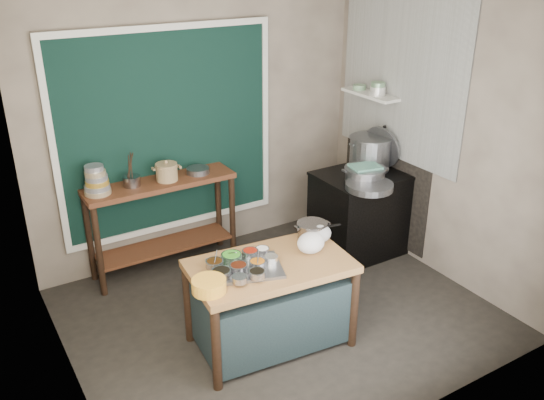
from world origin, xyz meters
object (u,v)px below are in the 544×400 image
condiment_tray (245,268)px  back_counter (163,225)px  saucepan (312,231)px  steamer (365,174)px  ceramic_crock (167,173)px  stove_block (361,214)px  stock_pot (370,153)px  utensil_cup (132,181)px  prep_table (270,304)px  yellow_basin (209,285)px

condiment_tray → back_counter: bearing=92.2°
condiment_tray → saucepan: bearing=11.9°
condiment_tray → steamer: bearing=21.6°
steamer → ceramic_crock: bearing=153.6°
stove_block → steamer: bearing=-126.2°
stock_pot → steamer: (-0.24, -0.23, -0.11)m
saucepan → stove_block: bearing=42.2°
steamer → utensil_cup: bearing=156.6°
stove_block → steamer: 0.55m
prep_table → back_counter: bearing=105.5°
prep_table → saucepan: 0.70m
stove_block → condiment_tray: (-1.84, -0.83, 0.34)m
yellow_basin → utensil_cup: bearing=88.8°
condiment_tray → ceramic_crock: ceramic_crock is taller
prep_table → utensil_cup: utensil_cup is taller
yellow_basin → steamer: size_ratio=0.59×
prep_table → ceramic_crock: 1.70m
prep_table → ceramic_crock: (-0.21, 1.56, 0.65)m
prep_table → ceramic_crock: size_ratio=5.65×
stove_block → utensil_cup: 2.36m
yellow_basin → ceramic_crock: (0.37, 1.67, 0.23)m
stock_pot → saucepan: bearing=-148.6°
prep_table → steamer: size_ratio=2.98×
condiment_tray → saucepan: saucepan is taller
stove_block → stock_pot: stock_pot is taller
stock_pot → steamer: size_ratio=1.06×
saucepan → utensil_cup: (-1.05, 1.42, 0.18)m
utensil_cup → steamer: bearing=-23.4°
back_counter → stock_pot: 2.21m
stock_pot → steamer: 0.35m
utensil_cup → stock_pot: bearing=-16.1°
back_counter → ceramic_crock: size_ratio=6.56×
back_counter → yellow_basin: bearing=-100.0°
utensil_cup → stove_block: bearing=-19.0°
stove_block → yellow_basin: bearing=-156.3°
ceramic_crock → saucepan: bearing=-62.6°
stove_block → ceramic_crock: bearing=158.9°
ceramic_crock → steamer: ceramic_crock is taller
back_counter → stock_pot: size_ratio=3.26×
back_counter → saucepan: size_ratio=5.52×
saucepan → condiment_tray: bearing=-157.5°
stove_block → yellow_basin: (-2.20, -0.96, 0.37)m
yellow_basin → stock_pot: 2.57m
ceramic_crock → condiment_tray: bearing=-90.4°
stove_block → stock_pot: bearing=30.2°
condiment_tray → saucepan: (0.73, 0.15, 0.06)m
stove_block → ceramic_crock: ceramic_crock is taller
condiment_tray → stock_pot: stock_pot is taller
stove_block → yellow_basin: 2.43m
condiment_tray → steamer: steamer is taller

